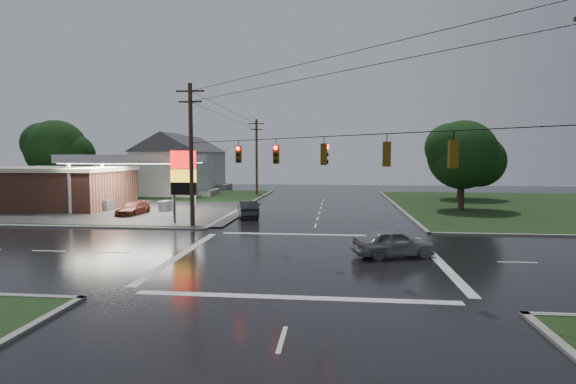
# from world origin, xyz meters

# --- Properties ---
(ground) EXTENTS (120.00, 120.00, 0.00)m
(ground) POSITION_xyz_m (0.00, 0.00, 0.00)
(ground) COLOR black
(ground) RESTS_ON ground
(grass_nw) EXTENTS (36.00, 36.00, 0.08)m
(grass_nw) POSITION_xyz_m (-26.00, 26.00, 0.04)
(grass_nw) COLOR black
(grass_nw) RESTS_ON ground
(grass_ne) EXTENTS (36.00, 36.00, 0.08)m
(grass_ne) POSITION_xyz_m (26.00, 26.00, 0.04)
(grass_ne) COLOR black
(grass_ne) RESTS_ON ground
(gas_station) EXTENTS (26.20, 18.00, 5.60)m
(gas_station) POSITION_xyz_m (-25.68, 19.70, 2.55)
(gas_station) COLOR #2D2D2D
(gas_station) RESTS_ON ground
(pylon_sign) EXTENTS (2.00, 0.35, 6.00)m
(pylon_sign) POSITION_xyz_m (-10.50, 10.50, 4.01)
(pylon_sign) COLOR #59595E
(pylon_sign) RESTS_ON ground
(utility_pole_nw) EXTENTS (2.20, 0.32, 11.00)m
(utility_pole_nw) POSITION_xyz_m (-9.50, 9.50, 5.72)
(utility_pole_nw) COLOR #382619
(utility_pole_nw) RESTS_ON ground
(utility_pole_n) EXTENTS (2.20, 0.32, 10.50)m
(utility_pole_n) POSITION_xyz_m (-9.50, 38.00, 5.47)
(utility_pole_n) COLOR #382619
(utility_pole_n) RESTS_ON ground
(traffic_signals) EXTENTS (26.87, 26.87, 1.47)m
(traffic_signals) POSITION_xyz_m (0.02, -0.02, 6.48)
(traffic_signals) COLOR black
(traffic_signals) RESTS_ON ground
(house_near) EXTENTS (11.05, 8.48, 8.60)m
(house_near) POSITION_xyz_m (-20.95, 36.00, 4.41)
(house_near) COLOR silver
(house_near) RESTS_ON ground
(house_far) EXTENTS (11.05, 8.48, 8.60)m
(house_far) POSITION_xyz_m (-21.95, 48.00, 4.41)
(house_far) COLOR silver
(house_far) RESTS_ON ground
(tree_nw_behind) EXTENTS (8.93, 7.60, 10.00)m
(tree_nw_behind) POSITION_xyz_m (-33.84, 29.99, 6.18)
(tree_nw_behind) COLOR black
(tree_nw_behind) RESTS_ON ground
(tree_ne_near) EXTENTS (7.99, 6.80, 8.98)m
(tree_ne_near) POSITION_xyz_m (14.14, 21.99, 5.56)
(tree_ne_near) COLOR black
(tree_ne_near) RESTS_ON ground
(tree_ne_far) EXTENTS (8.46, 7.20, 9.80)m
(tree_ne_far) POSITION_xyz_m (17.15, 33.99, 6.18)
(tree_ne_far) COLOR black
(tree_ne_far) RESTS_ON ground
(car_north) EXTENTS (2.81, 4.77, 1.49)m
(car_north) POSITION_xyz_m (-6.25, 15.16, 0.74)
(car_north) COLOR #21252A
(car_north) RESTS_ON ground
(car_crossing) EXTENTS (4.81, 3.05, 1.52)m
(car_crossing) POSITION_xyz_m (4.77, 0.70, 0.76)
(car_crossing) COLOR gray
(car_crossing) RESTS_ON ground
(car_pump) EXTENTS (2.07, 4.36, 1.23)m
(car_pump) POSITION_xyz_m (-17.01, 15.25, 0.61)
(car_pump) COLOR #591E14
(car_pump) RESTS_ON ground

